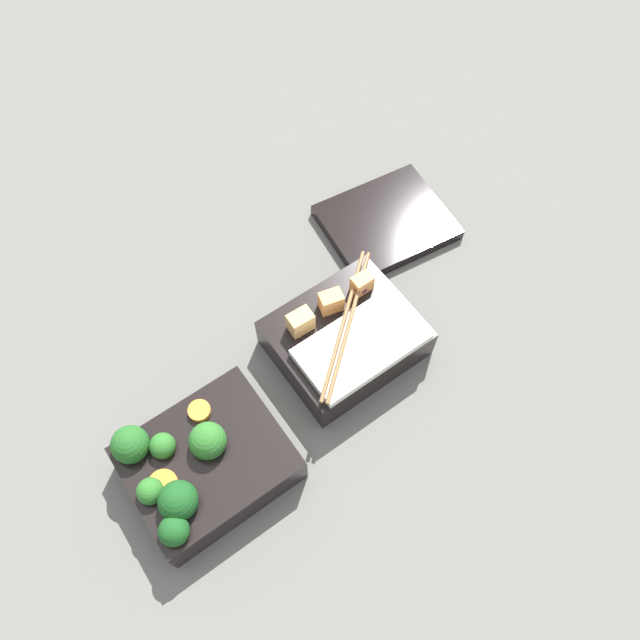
# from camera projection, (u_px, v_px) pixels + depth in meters

# --- Properties ---
(ground_plane) EXTENTS (3.00, 3.00, 0.00)m
(ground_plane) POSITION_uv_depth(u_px,v_px,m) (271.00, 407.00, 0.75)
(ground_plane) COLOR slate
(bento_tray_vegetable) EXTENTS (0.17, 0.15, 0.08)m
(bento_tray_vegetable) POSITION_uv_depth(u_px,v_px,m) (201.00, 464.00, 0.69)
(bento_tray_vegetable) COLOR black
(bento_tray_vegetable) RESTS_ON ground_plane
(bento_tray_rice) EXTENTS (0.17, 0.14, 0.08)m
(bento_tray_rice) POSITION_uv_depth(u_px,v_px,m) (346.00, 338.00, 0.77)
(bento_tray_rice) COLOR black
(bento_tray_rice) RESTS_ON ground_plane
(bento_lid) EXTENTS (0.18, 0.16, 0.02)m
(bento_lid) POSITION_uv_depth(u_px,v_px,m) (386.00, 222.00, 0.88)
(bento_lid) COLOR black
(bento_lid) RESTS_ON ground_plane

